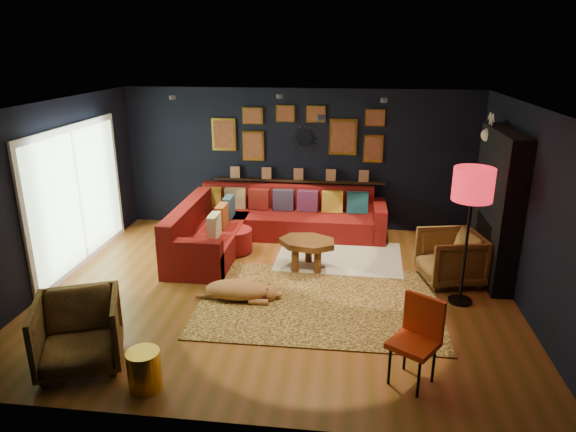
# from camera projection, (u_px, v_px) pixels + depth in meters

# --- Properties ---
(floor) EXTENTS (6.50, 6.50, 0.00)m
(floor) POSITION_uv_depth(u_px,v_px,m) (279.00, 290.00, 7.33)
(floor) COLOR brown
(floor) RESTS_ON ground
(room_walls) EXTENTS (6.50, 6.50, 6.50)m
(room_walls) POSITION_uv_depth(u_px,v_px,m) (278.00, 182.00, 6.83)
(room_walls) COLOR black
(room_walls) RESTS_ON ground
(sectional) EXTENTS (3.41, 2.69, 0.86)m
(sectional) POSITION_uv_depth(u_px,v_px,m) (258.00, 225.00, 9.00)
(sectional) COLOR maroon
(sectional) RESTS_ON ground
(ledge) EXTENTS (3.20, 0.12, 0.04)m
(ledge) POSITION_uv_depth(u_px,v_px,m) (298.00, 181.00, 9.56)
(ledge) COLOR black
(ledge) RESTS_ON room_walls
(gallery_wall) EXTENTS (3.15, 0.04, 1.02)m
(gallery_wall) POSITION_uv_depth(u_px,v_px,m) (298.00, 133.00, 9.32)
(gallery_wall) COLOR gold
(gallery_wall) RESTS_ON room_walls
(sunburst_mirror) EXTENTS (0.47, 0.16, 0.47)m
(sunburst_mirror) POSITION_uv_depth(u_px,v_px,m) (304.00, 139.00, 9.34)
(sunburst_mirror) COLOR silver
(sunburst_mirror) RESTS_ON room_walls
(fireplace) EXTENTS (0.31, 1.60, 2.20)m
(fireplace) POSITION_uv_depth(u_px,v_px,m) (496.00, 211.00, 7.50)
(fireplace) COLOR black
(fireplace) RESTS_ON ground
(deer_head) EXTENTS (0.50, 0.28, 0.45)m
(deer_head) POSITION_uv_depth(u_px,v_px,m) (500.00, 135.00, 7.63)
(deer_head) COLOR white
(deer_head) RESTS_ON fireplace
(sliding_door) EXTENTS (0.06, 2.80, 2.20)m
(sliding_door) POSITION_uv_depth(u_px,v_px,m) (78.00, 197.00, 7.92)
(sliding_door) COLOR white
(sliding_door) RESTS_ON ground
(ceiling_spots) EXTENTS (3.30, 2.50, 0.06)m
(ceiling_spots) POSITION_uv_depth(u_px,v_px,m) (286.00, 102.00, 7.27)
(ceiling_spots) COLOR black
(ceiling_spots) RESTS_ON room_walls
(shag_rug) EXTENTS (2.06, 1.53, 0.03)m
(shag_rug) POSITION_uv_depth(u_px,v_px,m) (339.00, 257.00, 8.44)
(shag_rug) COLOR silver
(shag_rug) RESTS_ON ground
(leopard_rug) EXTENTS (3.23, 2.32, 0.02)m
(leopard_rug) POSITION_uv_depth(u_px,v_px,m) (319.00, 302.00, 6.98)
(leopard_rug) COLOR #D8A34F
(leopard_rug) RESTS_ON ground
(coffee_table) EXTENTS (1.03, 0.86, 0.46)m
(coffee_table) POSITION_uv_depth(u_px,v_px,m) (307.00, 245.00, 7.90)
(coffee_table) COLOR brown
(coffee_table) RESTS_ON shag_rug
(pouf) EXTENTS (0.58, 0.58, 0.38)m
(pouf) POSITION_uv_depth(u_px,v_px,m) (235.00, 240.00, 8.61)
(pouf) COLOR maroon
(pouf) RESTS_ON shag_rug
(armchair_left) EXTENTS (1.09, 1.06, 0.88)m
(armchair_left) POSITION_uv_depth(u_px,v_px,m) (78.00, 330.00, 5.48)
(armchair_left) COLOR #C0863F
(armchair_left) RESTS_ON ground
(armchair_right) EXTENTS (0.91, 0.95, 0.83)m
(armchair_right) POSITION_uv_depth(u_px,v_px,m) (450.00, 255.00, 7.48)
(armchair_right) COLOR #C0863F
(armchair_right) RESTS_ON ground
(gold_stool) EXTENTS (0.34, 0.34, 0.42)m
(gold_stool) POSITION_uv_depth(u_px,v_px,m) (144.00, 370.00, 5.17)
(gold_stool) COLOR gold
(gold_stool) RESTS_ON ground
(orange_chair) EXTENTS (0.60, 0.60, 0.92)m
(orange_chair) POSITION_uv_depth(u_px,v_px,m) (418.00, 333.00, 5.21)
(orange_chair) COLOR black
(orange_chair) RESTS_ON ground
(floor_lamp) EXTENTS (0.51, 0.51, 1.87)m
(floor_lamp) POSITION_uv_depth(u_px,v_px,m) (473.00, 190.00, 6.49)
(floor_lamp) COLOR black
(floor_lamp) RESTS_ON ground
(dog) EXTENTS (1.20, 0.61, 0.38)m
(dog) POSITION_uv_depth(u_px,v_px,m) (237.00, 286.00, 6.98)
(dog) COLOR tan
(dog) RESTS_ON leopard_rug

